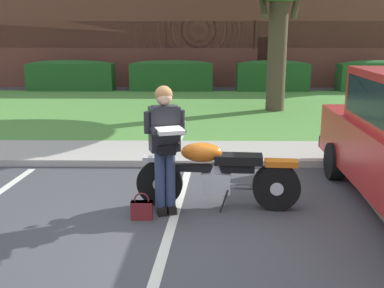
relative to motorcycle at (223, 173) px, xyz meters
name	(u,v)px	position (x,y,z in m)	size (l,w,h in m)	color
ground_plane	(191,226)	(-0.43, -0.65, -0.49)	(140.00, 140.00, 0.00)	#424247
curb_strip	(193,162)	(-0.43, 2.00, -0.43)	(60.00, 0.20, 0.12)	#ADA89E
concrete_walk	(194,152)	(-0.43, 2.85, -0.45)	(60.00, 1.50, 0.08)	#ADA89E
grass_lawn	(195,110)	(-0.43, 7.88, -0.46)	(60.00, 8.55, 0.06)	#518E3D
stall_stripe_1	(173,219)	(-0.66, -0.45, -0.49)	(0.12, 4.40, 0.01)	silver
motorcycle	(223,173)	(0.00, 0.00, 0.00)	(2.24, 0.82, 1.26)	black
rider_person	(165,140)	(-0.77, -0.22, 0.52)	(0.54, 0.65, 1.70)	black
handbag	(142,208)	(-1.07, -0.43, -0.34)	(0.28, 0.13, 0.36)	maroon
hedge_left	(71,75)	(-5.41, 12.35, 0.16)	(3.38, 0.90, 1.24)	#235623
hedge_center_left	(171,75)	(-1.42, 12.35, 0.16)	(3.24, 0.90, 1.24)	#235623
hedge_center_right	(272,75)	(2.58, 12.35, 0.16)	(2.81, 0.90, 1.24)	#235623
hedge_right	(374,75)	(6.57, 12.35, 0.16)	(2.78, 0.90, 1.24)	#235623
brick_building	(172,36)	(-1.71, 18.46, 1.61)	(21.95, 9.46, 4.20)	brown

